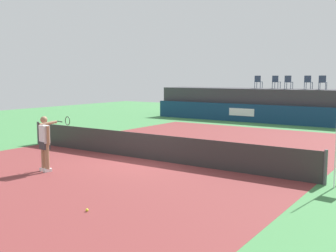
% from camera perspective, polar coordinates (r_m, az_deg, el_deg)
% --- Properties ---
extents(ground_plane, '(48.00, 48.00, 0.00)m').
position_cam_1_polar(ground_plane, '(17.23, 3.19, -3.08)').
color(ground_plane, '#3D7A42').
extents(court_inner, '(12.00, 22.00, 0.00)m').
position_cam_1_polar(court_inner, '(14.79, -2.86, -4.75)').
color(court_inner, maroon).
rests_on(court_inner, ground).
extents(sponsor_wall, '(18.00, 0.22, 1.20)m').
position_cam_1_polar(sponsor_wall, '(26.63, 14.96, 1.56)').
color(sponsor_wall, navy).
rests_on(sponsor_wall, ground).
extents(spectator_platform, '(18.00, 2.80, 2.20)m').
position_cam_1_polar(spectator_platform, '(28.29, 16.23, 2.84)').
color(spectator_platform, '#38383D').
rests_on(spectator_platform, ground).
extents(spectator_chair_far_left, '(0.45, 0.45, 0.89)m').
position_cam_1_polar(spectator_chair_far_left, '(28.92, 12.65, 6.19)').
color(spectator_chair_far_left, '#2D3D56').
rests_on(spectator_chair_far_left, spectator_platform).
extents(spectator_chair_left, '(0.47, 0.47, 0.89)m').
position_cam_1_polar(spectator_chair_left, '(28.60, 15.04, 6.11)').
color(spectator_chair_left, '#2D3D56').
rests_on(spectator_chair_left, spectator_platform).
extents(spectator_chair_center, '(0.44, 0.44, 0.89)m').
position_cam_1_polar(spectator_chair_center, '(27.88, 16.69, 6.04)').
color(spectator_chair_center, '#2D3D56').
rests_on(spectator_chair_center, spectator_platform).
extents(spectator_chair_right, '(0.45, 0.45, 0.89)m').
position_cam_1_polar(spectator_chair_right, '(27.98, 19.23, 5.95)').
color(spectator_chair_right, '#2D3D56').
rests_on(spectator_chair_right, spectator_platform).
extents(spectator_chair_far_right, '(0.46, 0.46, 0.89)m').
position_cam_1_polar(spectator_chair_far_right, '(27.27, 21.05, 5.86)').
color(spectator_chair_far_right, '#2D3D56').
rests_on(spectator_chair_far_right, spectator_platform).
extents(tennis_net, '(12.40, 0.02, 0.95)m').
position_cam_1_polar(tennis_net, '(14.70, -2.87, -2.94)').
color(tennis_net, '#2D2D2D').
rests_on(tennis_net, ground).
extents(net_post_near, '(0.10, 0.10, 1.00)m').
position_cam_1_polar(net_post_near, '(19.06, -17.89, -0.92)').
color(net_post_near, '#4C4C51').
rests_on(net_post_near, ground).
extents(net_post_far, '(0.10, 0.10, 1.00)m').
position_cam_1_polar(net_post_far, '(12.07, 21.39, -5.48)').
color(net_post_far, '#4C4C51').
rests_on(net_post_far, ground).
extents(tennis_player, '(0.57, 1.21, 1.77)m').
position_cam_1_polar(tennis_player, '(13.39, -16.95, -2.11)').
color(tennis_player, white).
rests_on(tennis_player, court_inner).
extents(tennis_ball, '(0.07, 0.07, 0.07)m').
position_cam_1_polar(tennis_ball, '(9.39, -11.39, -11.58)').
color(tennis_ball, '#D8EA33').
rests_on(tennis_ball, court_inner).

